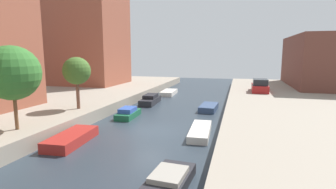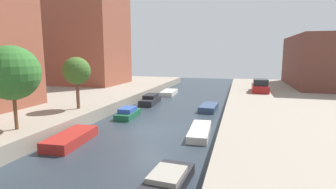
{
  "view_description": "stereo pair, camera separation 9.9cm",
  "coord_description": "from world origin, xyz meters",
  "px_view_note": "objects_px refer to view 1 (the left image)",
  "views": [
    {
      "loc": [
        5.97,
        -16.95,
        5.46
      ],
      "look_at": [
        -0.87,
        8.07,
        1.4
      ],
      "focal_mm": 27.7,
      "sensor_mm": 36.0,
      "label": 1
    },
    {
      "loc": [
        6.07,
        -16.92,
        5.46
      ],
      "look_at": [
        -0.87,
        8.07,
        1.4
      ],
      "focal_mm": 27.7,
      "sensor_mm": 36.0,
      "label": 2
    }
  ],
  "objects_px": {
    "parked_car": "(260,86)",
    "moored_boat_left_5": "(169,93)",
    "low_block_right": "(330,61)",
    "moored_boat_left_4": "(150,100)",
    "moored_boat_right_4": "(209,107)",
    "moored_boat_left_3": "(128,113)",
    "moored_boat_right_2": "(170,180)",
    "moored_boat_left_2": "(72,138)",
    "street_tree_2": "(12,73)",
    "street_tree_3": "(77,71)",
    "moored_boat_right_3": "(200,131)"
  },
  "relations": [
    {
      "from": "low_block_right",
      "to": "moored_boat_right_2",
      "type": "distance_m",
      "value": 34.38
    },
    {
      "from": "moored_boat_right_2",
      "to": "low_block_right",
      "type": "bearing_deg",
      "value": 64.64
    },
    {
      "from": "low_block_right",
      "to": "moored_boat_right_3",
      "type": "height_order",
      "value": "low_block_right"
    },
    {
      "from": "street_tree_3",
      "to": "moored_boat_right_2",
      "type": "distance_m",
      "value": 13.75
    },
    {
      "from": "moored_boat_left_2",
      "to": "moored_boat_right_2",
      "type": "xyz_separation_m",
      "value": [
        7.2,
        -3.53,
        -0.0
      ]
    },
    {
      "from": "low_block_right",
      "to": "parked_car",
      "type": "relative_size",
      "value": 3.59
    },
    {
      "from": "parked_car",
      "to": "moored_boat_left_5",
      "type": "height_order",
      "value": "parked_car"
    },
    {
      "from": "street_tree_2",
      "to": "moored_boat_left_5",
      "type": "distance_m",
      "value": 22.22
    },
    {
      "from": "street_tree_2",
      "to": "moored_boat_left_3",
      "type": "relative_size",
      "value": 1.52
    },
    {
      "from": "parked_car",
      "to": "low_block_right",
      "type": "bearing_deg",
      "value": 39.95
    },
    {
      "from": "moored_boat_left_4",
      "to": "moored_boat_right_2",
      "type": "xyz_separation_m",
      "value": [
        6.76,
        -17.02,
        -0.13
      ]
    },
    {
      "from": "moored_boat_right_3",
      "to": "moored_boat_left_5",
      "type": "bearing_deg",
      "value": 112.05
    },
    {
      "from": "moored_boat_left_4",
      "to": "street_tree_3",
      "type": "bearing_deg",
      "value": -111.37
    },
    {
      "from": "low_block_right",
      "to": "moored_boat_left_2",
      "type": "xyz_separation_m",
      "value": [
        -21.82,
        -27.3,
        -4.18
      ]
    },
    {
      "from": "moored_boat_left_2",
      "to": "moored_boat_right_2",
      "type": "bearing_deg",
      "value": -26.11
    },
    {
      "from": "moored_boat_left_5",
      "to": "moored_boat_left_4",
      "type": "bearing_deg",
      "value": -92.22
    },
    {
      "from": "parked_car",
      "to": "moored_boat_left_2",
      "type": "distance_m",
      "value": 22.94
    },
    {
      "from": "moored_boat_left_5",
      "to": "moored_boat_right_2",
      "type": "bearing_deg",
      "value": -74.81
    },
    {
      "from": "moored_boat_left_2",
      "to": "moored_boat_right_4",
      "type": "distance_m",
      "value": 13.75
    },
    {
      "from": "moored_boat_right_3",
      "to": "street_tree_2",
      "type": "bearing_deg",
      "value": -153.98
    },
    {
      "from": "street_tree_3",
      "to": "moored_boat_right_2",
      "type": "xyz_separation_m",
      "value": [
        10.07,
        -8.56,
        -3.78
      ]
    },
    {
      "from": "street_tree_3",
      "to": "parked_car",
      "type": "xyz_separation_m",
      "value": [
        15.16,
        14.29,
        -2.45
      ]
    },
    {
      "from": "low_block_right",
      "to": "moored_boat_right_4",
      "type": "bearing_deg",
      "value": -133.51
    },
    {
      "from": "moored_boat_left_4",
      "to": "moored_boat_right_4",
      "type": "distance_m",
      "value": 6.86
    },
    {
      "from": "parked_car",
      "to": "street_tree_3",
      "type": "bearing_deg",
      "value": -136.69
    },
    {
      "from": "moored_boat_left_4",
      "to": "parked_car",
      "type": "bearing_deg",
      "value": 26.2
    },
    {
      "from": "moored_boat_left_2",
      "to": "moored_boat_left_5",
      "type": "bearing_deg",
      "value": 88.0
    },
    {
      "from": "parked_car",
      "to": "moored_boat_left_5",
      "type": "bearing_deg",
      "value": 174.83
    },
    {
      "from": "moored_boat_right_2",
      "to": "moored_boat_left_3",
      "type": "bearing_deg",
      "value": 121.79
    },
    {
      "from": "moored_boat_left_5",
      "to": "moored_boat_right_2",
      "type": "relative_size",
      "value": 1.35
    },
    {
      "from": "moored_boat_left_2",
      "to": "moored_boat_right_2",
      "type": "height_order",
      "value": "moored_boat_right_2"
    },
    {
      "from": "moored_boat_left_3",
      "to": "moored_boat_right_2",
      "type": "relative_size",
      "value": 1.04
    },
    {
      "from": "moored_boat_right_4",
      "to": "moored_boat_left_2",
      "type": "bearing_deg",
      "value": -121.02
    },
    {
      "from": "moored_boat_left_4",
      "to": "moored_boat_left_5",
      "type": "bearing_deg",
      "value": 87.78
    },
    {
      "from": "moored_boat_right_3",
      "to": "moored_boat_right_4",
      "type": "distance_m",
      "value": 7.94
    },
    {
      "from": "moored_boat_left_2",
      "to": "moored_boat_right_4",
      "type": "relative_size",
      "value": 1.19
    },
    {
      "from": "parked_car",
      "to": "moored_boat_left_5",
      "type": "distance_m",
      "value": 11.71
    },
    {
      "from": "moored_boat_right_4",
      "to": "moored_boat_left_3",
      "type": "bearing_deg",
      "value": -143.85
    },
    {
      "from": "low_block_right",
      "to": "moored_boat_left_3",
      "type": "relative_size",
      "value": 4.73
    },
    {
      "from": "moored_boat_right_2",
      "to": "street_tree_2",
      "type": "bearing_deg",
      "value": 166.78
    },
    {
      "from": "street_tree_3",
      "to": "moored_boat_right_2",
      "type": "height_order",
      "value": "street_tree_3"
    },
    {
      "from": "moored_boat_left_2",
      "to": "moored_boat_left_3",
      "type": "relative_size",
      "value": 1.26
    },
    {
      "from": "moored_boat_left_5",
      "to": "street_tree_3",
      "type": "bearing_deg",
      "value": -103.13
    },
    {
      "from": "street_tree_3",
      "to": "moored_boat_right_4",
      "type": "relative_size",
      "value": 1.23
    },
    {
      "from": "low_block_right",
      "to": "moored_boat_right_3",
      "type": "relative_size",
      "value": 3.52
    },
    {
      "from": "low_block_right",
      "to": "street_tree_2",
      "type": "distance_m",
      "value": 37.68
    },
    {
      "from": "moored_boat_right_2",
      "to": "moored_boat_right_3",
      "type": "bearing_deg",
      "value": 88.42
    },
    {
      "from": "moored_boat_left_5",
      "to": "moored_boat_right_3",
      "type": "bearing_deg",
      "value": -67.95
    },
    {
      "from": "parked_car",
      "to": "moored_boat_left_4",
      "type": "height_order",
      "value": "parked_car"
    },
    {
      "from": "moored_boat_left_3",
      "to": "moored_boat_left_5",
      "type": "relative_size",
      "value": 0.77
    }
  ]
}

